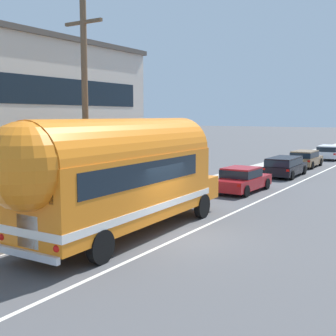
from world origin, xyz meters
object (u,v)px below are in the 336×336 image
at_px(car_second, 285,165).
at_px(car_lead, 242,179).
at_px(utility_pole, 85,110).
at_px(car_third, 305,158).
at_px(car_fourth, 330,151).
at_px(painted_bus, 117,172).

bearing_deg(car_second, car_lead, -91.32).
distance_m(utility_pole, car_third, 23.94).
bearing_deg(car_fourth, car_lead, -90.33).
distance_m(car_third, car_fourth, 7.76).
bearing_deg(painted_bus, car_second, 89.56).
height_order(painted_bus, car_third, painted_bus).
relative_size(car_second, car_fourth, 1.02).
xyz_separation_m(utility_pole, car_third, (2.22, 23.56, -3.64)).
xyz_separation_m(car_lead, car_second, (0.17, 7.27, 0.07)).
distance_m(car_second, car_fourth, 14.15).
relative_size(car_lead, car_third, 1.04).
relative_size(painted_bus, car_lead, 2.51).
relative_size(utility_pole, car_lead, 1.92).
distance_m(car_lead, car_third, 13.66).
distance_m(car_lead, car_fourth, 21.42).
bearing_deg(car_third, car_lead, -89.47).
relative_size(car_second, car_third, 1.11).
height_order(car_lead, car_second, same).
bearing_deg(car_third, utility_pole, -95.38).
xyz_separation_m(utility_pole, car_fourth, (2.47, 31.32, -3.64)).
height_order(painted_bus, car_second, painted_bus).
relative_size(utility_pole, car_second, 1.80).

